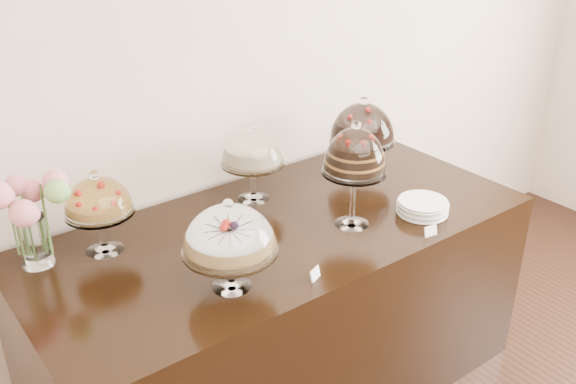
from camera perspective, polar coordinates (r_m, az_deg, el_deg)
wall_back at (r=3.14m, az=-1.56°, el=12.52°), size 5.00×0.04×3.00m
display_counter at (r=3.00m, az=-0.59°, el=-10.51°), size 2.20×1.00×0.90m
cake_stand_sugar_sponge at (r=2.26m, az=-5.24°, el=-3.72°), size 0.35×0.35×0.36m
cake_stand_choco_layer at (r=2.64m, az=5.97°, el=3.29°), size 0.27×0.27×0.47m
cake_stand_cheesecake at (r=2.89m, az=-3.19°, el=3.68°), size 0.29×0.29×0.37m
cake_stand_dark_choco at (r=3.19m, az=6.65°, el=5.87°), size 0.33×0.33×0.39m
cake_stand_fruit_tart at (r=2.58m, az=-16.53°, el=-0.70°), size 0.27×0.27×0.35m
flower_vase at (r=2.55m, az=-22.33°, el=-1.25°), size 0.32×0.27×0.40m
plate_stack at (r=2.90m, az=11.87°, el=-1.31°), size 0.22×0.22×0.06m
price_card_left at (r=2.40m, az=2.42°, el=-7.29°), size 0.06×0.04×0.04m
price_card_right at (r=2.73m, az=12.57°, el=-3.40°), size 0.06×0.02×0.04m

